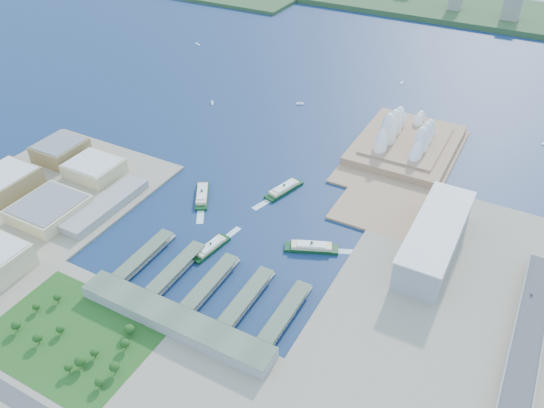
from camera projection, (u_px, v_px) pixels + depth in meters
The scene contains 22 objects.
ground at pixel (238, 239), 589.32m from camera, with size 3000.00×3000.00×0.00m, color #0E1C43.
west_land at pixel (6, 223), 610.21m from camera, with size 220.00×390.00×3.00m, color gray.
south_land at pixel (107, 381), 439.95m from camera, with size 720.00×180.00×3.00m, color gray.
east_land at pixel (444, 356), 460.90m from camera, with size 240.00×500.00×3.00m, color gray.
peninsula at pixel (403, 155), 730.97m from camera, with size 135.00×220.00×3.00m, color #9A7354.
far_shore at pixel (450, 7), 1278.65m from camera, with size 2200.00×260.00×12.00m, color #2D4926.
opera_house at pixel (409, 129), 727.96m from camera, with size 134.00×180.00×58.00m, color white, non-canonical shape.
toaster_building at pixel (435, 238), 558.82m from camera, with size 45.00×155.00×35.00m, color gray.
expressway at pixel (517, 388), 426.38m from camera, with size 26.00×340.00×11.85m, color gray, non-canonical shape.
west_buildings at pixel (27, 197), 626.05m from camera, with size 200.00×280.00×27.00m, color olive, non-canonical shape.
ferry_wharves at pixel (211, 283), 528.16m from camera, with size 184.00×90.00×9.30m, color #4A5944, non-canonical shape.
terminal_building at pixel (175, 321), 482.77m from camera, with size 200.00×28.00×12.00m, color gray.
park at pixel (69, 330), 471.50m from camera, with size 150.00×110.00×16.00m, color #194714, non-canonical shape.
ferry_a at pixel (202, 193), 650.96m from camera, with size 14.65×57.56×10.88m, color #0D3515, non-canonical shape.
ferry_b at pixel (284, 188), 661.04m from camera, with size 14.55×57.16×10.81m, color #0D3515, non-canonical shape.
ferry_c at pixel (211, 246), 572.27m from camera, with size 13.11×51.50×9.74m, color #0D3515, non-canonical shape.
ferry_d at pixel (312, 246), 572.10m from camera, with size 14.77×58.03×10.97m, color #0D3515, non-canonical shape.
boat_a at pixel (212, 103), 864.42m from camera, with size 3.31×13.25×2.56m, color white, non-canonical shape.
boat_b at pixel (300, 103), 861.69m from camera, with size 4.01×11.47×3.10m, color white, non-canonical shape.
boat_d at pixel (198, 44), 1085.26m from camera, with size 3.25×14.86×2.51m, color white, non-canonical shape.
boat_e at pixel (402, 83), 928.44m from camera, with size 3.42×10.76×2.64m, color white, non-canonical shape.
car_c at pixel (532, 295), 499.87m from camera, with size 1.82×4.48×1.30m, color slate.
Camera 1 is at (248.13, -378.39, 381.42)m, focal length 35.00 mm.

